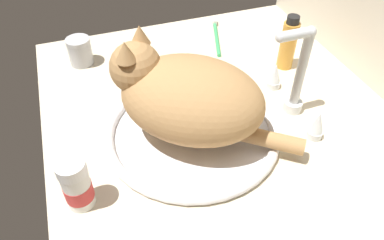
# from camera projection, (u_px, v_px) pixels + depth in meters

# --- Properties ---
(countertop) EXTENTS (1.02, 0.74, 0.03)m
(countertop) POSITION_uv_depth(u_px,v_px,m) (234.00, 144.00, 0.76)
(countertop) COLOR beige
(countertop) RESTS_ON ground
(sink_basin) EXTENTS (0.36, 0.36, 0.02)m
(sink_basin) POSITION_uv_depth(u_px,v_px,m) (192.00, 131.00, 0.76)
(sink_basin) COLOR white
(sink_basin) RESTS_ON countertop
(faucet) EXTENTS (0.21, 0.09, 0.20)m
(faucet) POSITION_uv_depth(u_px,v_px,m) (296.00, 83.00, 0.76)
(faucet) COLOR silver
(faucet) RESTS_ON countertop
(cat) EXTENTS (0.33, 0.36, 0.19)m
(cat) POSITION_uv_depth(u_px,v_px,m) (184.00, 95.00, 0.70)
(cat) COLOR tan
(cat) RESTS_ON sink_basin
(amber_bottle) EXTENTS (0.04, 0.04, 0.14)m
(amber_bottle) POSITION_uv_depth(u_px,v_px,m) (288.00, 44.00, 0.90)
(amber_bottle) COLOR gold
(amber_bottle) RESTS_ON countertop
(metal_jar) EXTENTS (0.06, 0.06, 0.07)m
(metal_jar) POSITION_uv_depth(u_px,v_px,m) (80.00, 51.00, 0.93)
(metal_jar) COLOR #B2B5BA
(metal_jar) RESTS_ON countertop
(pill_bottle) EXTENTS (0.05, 0.05, 0.10)m
(pill_bottle) POSITION_uv_depth(u_px,v_px,m) (77.00, 185.00, 0.61)
(pill_bottle) COLOR white
(pill_bottle) RESTS_ON countertop
(toothbrush) EXTENTS (0.18, 0.07, 0.02)m
(toothbrush) POSITION_uv_depth(u_px,v_px,m) (216.00, 36.00, 1.04)
(toothbrush) COLOR #3FB266
(toothbrush) RESTS_ON countertop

